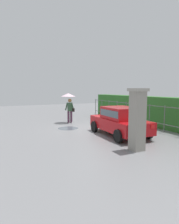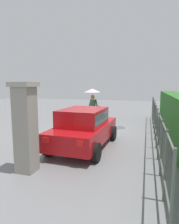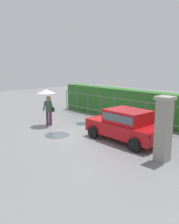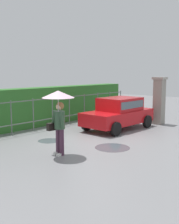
% 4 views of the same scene
% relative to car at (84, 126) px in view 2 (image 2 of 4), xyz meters
% --- Properties ---
extents(ground_plane, '(40.00, 40.00, 0.00)m').
position_rel_car_xyz_m(ground_plane, '(-2.22, -0.55, -0.80)').
color(ground_plane, slate).
extents(car, '(3.79, 1.98, 1.48)m').
position_rel_car_xyz_m(car, '(0.00, 0.00, 0.00)').
color(car, '#B71116').
rests_on(car, ground).
extents(pedestrian, '(1.03, 1.03, 2.10)m').
position_rel_car_xyz_m(pedestrian, '(-4.82, -1.01, 0.79)').
color(pedestrian, '#47283D').
rests_on(pedestrian, ground).
extents(gate_pillar, '(0.60, 0.60, 2.42)m').
position_rel_car_xyz_m(gate_pillar, '(2.39, -0.86, 0.44)').
color(gate_pillar, gray).
rests_on(gate_pillar, ground).
extents(fence_section, '(11.65, 0.05, 1.50)m').
position_rel_car_xyz_m(fence_section, '(-1.82, 2.61, 0.02)').
color(fence_section, '#59605B').
rests_on(fence_section, ground).
extents(puddle_near, '(1.26, 1.26, 0.00)m').
position_rel_car_xyz_m(puddle_near, '(-2.94, -1.77, -0.80)').
color(puddle_near, '#4C545B').
rests_on(puddle_near, ground).
extents(puddle_far, '(0.88, 0.88, 0.00)m').
position_rel_car_xyz_m(puddle_far, '(-3.73, 0.72, -0.80)').
color(puddle_far, '#4C545B').
rests_on(puddle_far, ground).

